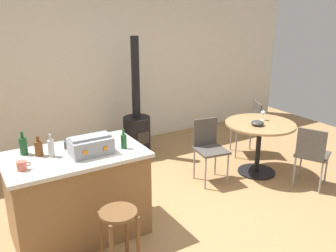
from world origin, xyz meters
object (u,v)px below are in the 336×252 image
at_px(folding_chair_left, 312,153).
at_px(kitchen_island, 78,194).
at_px(toolbox, 91,145).
at_px(bottle_2, 23,146).
at_px(wood_stove, 137,127).
at_px(cup_1, 22,166).
at_px(serving_bowl, 257,123).
at_px(bottle_3, 39,148).
at_px(dining_table, 259,135).
at_px(cup_0, 68,145).
at_px(folding_chair_near, 249,124).
at_px(bottle_1, 51,148).
at_px(wooden_stool, 119,227).
at_px(wine_glass, 263,113).
at_px(bottle_0, 124,141).
at_px(folding_chair_far, 209,145).

bearing_deg(folding_chair_left, kitchen_island, 169.07).
height_order(toolbox, bottle_2, bottle_2).
height_order(kitchen_island, folding_chair_left, kitchen_island).
bearing_deg(toolbox, wood_stove, 52.10).
bearing_deg(kitchen_island, cup_1, -164.89).
bearing_deg(serving_bowl, bottle_3, 178.98).
xyz_separation_m(dining_table, wood_stove, (-1.18, 1.56, -0.12)).
bearing_deg(cup_0, folding_chair_near, 10.71).
height_order(wood_stove, bottle_2, wood_stove).
bearing_deg(toolbox, bottle_3, 154.38).
relative_size(wood_stove, cup_1, 15.51).
xyz_separation_m(dining_table, bottle_1, (-2.92, -0.09, 0.44)).
bearing_deg(wooden_stool, wine_glass, 19.40).
bearing_deg(bottle_0, bottle_1, 166.36).
distance_m(wood_stove, bottle_2, 2.50).
relative_size(folding_chair_near, bottle_0, 4.32).
bearing_deg(serving_bowl, wood_stove, 123.31).
bearing_deg(folding_chair_near, folding_chair_far, -159.44).
bearing_deg(folding_chair_left, wine_glass, 99.54).
bearing_deg(wine_glass, serving_bowl, -150.24).
bearing_deg(wine_glass, kitchen_island, -175.76).
bearing_deg(bottle_3, folding_chair_left, -11.98).
height_order(folding_chair_far, wine_glass, wine_glass).
relative_size(kitchen_island, bottle_0, 6.82).
relative_size(bottle_2, cup_1, 1.93).
bearing_deg(folding_chair_left, cup_1, 172.94).
height_order(cup_0, cup_1, cup_1).
bearing_deg(cup_1, folding_chair_near, 13.82).
relative_size(bottle_0, bottle_1, 0.87).
bearing_deg(kitchen_island, folding_chair_left, -10.93).
bearing_deg(bottle_1, wooden_stool, -65.93).
relative_size(kitchen_island, bottle_3, 6.74).
distance_m(folding_chair_left, bottle_1, 3.28).
bearing_deg(wine_glass, wood_stove, 131.49).
relative_size(folding_chair_left, cup_0, 6.90).
bearing_deg(dining_table, bottle_3, -179.87).
xyz_separation_m(wooden_stool, bottle_3, (-0.45, 0.86, 0.56)).
bearing_deg(folding_chair_near, bottle_2, -171.72).
bearing_deg(folding_chair_far, dining_table, -14.25).
bearing_deg(dining_table, toolbox, -174.99).
distance_m(kitchen_island, serving_bowl, 2.61).
bearing_deg(bottle_3, bottle_0, -17.71).
xyz_separation_m(folding_chair_far, cup_1, (-2.48, -0.46, 0.46)).
distance_m(wood_stove, wine_glass, 2.01).
relative_size(toolbox, bottle_1, 1.77).
distance_m(bottle_2, cup_0, 0.43).
distance_m(wood_stove, serving_bowl, 1.96).
bearing_deg(wine_glass, toolbox, -173.53).
bearing_deg(bottle_0, dining_table, 6.70).
distance_m(wooden_stool, bottle_0, 0.89).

